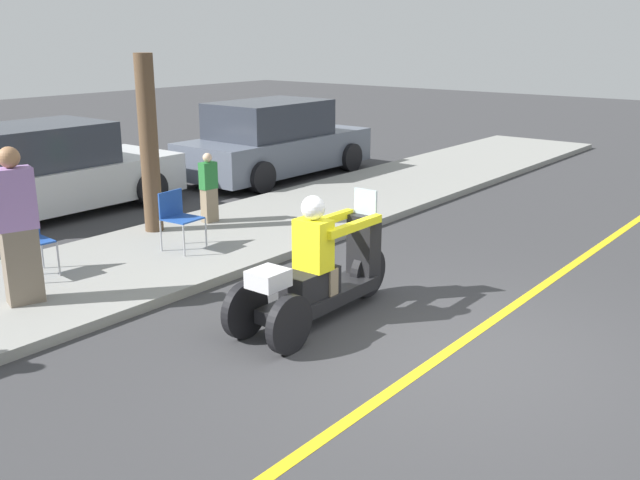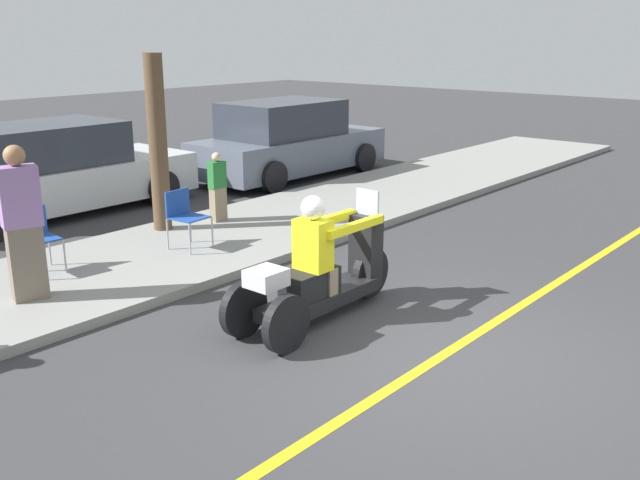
% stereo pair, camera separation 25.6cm
% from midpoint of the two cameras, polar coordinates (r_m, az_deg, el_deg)
% --- Properties ---
extents(ground_plane, '(60.00, 60.00, 0.00)m').
position_cam_midpoint_polar(ground_plane, '(7.25, 10.89, -9.02)').
color(ground_plane, '#38383A').
extents(lane_stripe, '(24.00, 0.12, 0.01)m').
position_cam_midpoint_polar(lane_stripe, '(7.18, 10.51, -9.25)').
color(lane_stripe, gold).
rests_on(lane_stripe, ground).
extents(sidewalk_strip, '(28.00, 2.80, 0.12)m').
position_cam_midpoint_polar(sidewalk_strip, '(10.12, -12.26, -1.37)').
color(sidewalk_strip, gray).
rests_on(sidewalk_strip, ground).
extents(motorcycle_trike, '(2.40, 0.71, 1.42)m').
position_cam_midpoint_polar(motorcycle_trike, '(7.79, 0.93, -2.87)').
color(motorcycle_trike, black).
rests_on(motorcycle_trike, ground).
extents(spectator_mid_group, '(0.48, 0.36, 1.77)m').
position_cam_midpoint_polar(spectator_mid_group, '(8.59, -21.90, 1.01)').
color(spectator_mid_group, '#726656').
rests_on(spectator_mid_group, sidewalk_strip).
extents(spectator_near_curb, '(0.28, 0.18, 1.12)m').
position_cam_midpoint_polar(spectator_near_curb, '(11.55, -7.57, 4.13)').
color(spectator_near_curb, gray).
rests_on(spectator_near_curb, sidewalk_strip).
extents(folding_chair_set_back, '(0.50, 0.50, 0.82)m').
position_cam_midpoint_polar(folding_chair_set_back, '(10.17, -10.12, 2.16)').
color(folding_chair_set_back, '#A5A8AD').
rests_on(folding_chair_set_back, sidewalk_strip).
extents(folding_chair_curbside, '(0.50, 0.50, 0.82)m').
position_cam_midpoint_polar(folding_chair_curbside, '(9.65, -21.17, 0.52)').
color(folding_chair_curbside, '#A5A8AD').
rests_on(folding_chair_curbside, sidewalk_strip).
extents(parked_car_lot_far, '(4.88, 2.07, 1.58)m').
position_cam_midpoint_polar(parked_car_lot_far, '(13.19, -20.29, 5.14)').
color(parked_car_lot_far, silver).
rests_on(parked_car_lot_far, ground).
extents(parked_car_lot_right, '(4.58, 2.04, 1.65)m').
position_cam_midpoint_polar(parked_car_lot_right, '(15.68, -2.12, 7.87)').
color(parked_car_lot_right, slate).
rests_on(parked_car_lot_right, ground).
extents(tree_trunk, '(0.28, 0.28, 2.66)m').
position_cam_midpoint_polar(tree_trunk, '(11.07, -12.19, 7.54)').
color(tree_trunk, brown).
rests_on(tree_trunk, sidewalk_strip).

